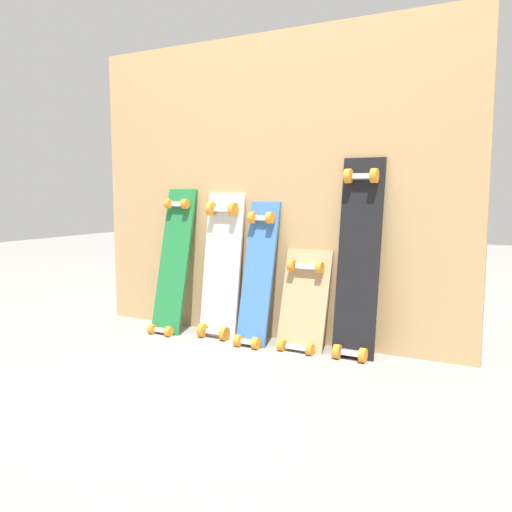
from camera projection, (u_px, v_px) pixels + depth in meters
name	position (u px, v px, depth m)	size (l,w,h in m)	color
ground_plane	(262.00, 339.00, 2.77)	(12.00, 12.00, 0.00)	gray
plywood_wall_panel	(269.00, 189.00, 2.74)	(2.10, 0.04, 1.56)	tan
skateboard_green	(173.00, 267.00, 2.92)	(0.18, 0.26, 0.85)	#1E7238
skateboard_white	(221.00, 271.00, 2.82)	(0.22, 0.19, 0.82)	silver
skateboard_blue	(257.00, 280.00, 2.68)	(0.16, 0.25, 0.78)	#386BAD
skateboard_natural	(303.00, 307.00, 2.60)	(0.24, 0.21, 0.55)	tan
skateboard_black	(358.00, 265.00, 2.45)	(0.20, 0.20, 0.99)	black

